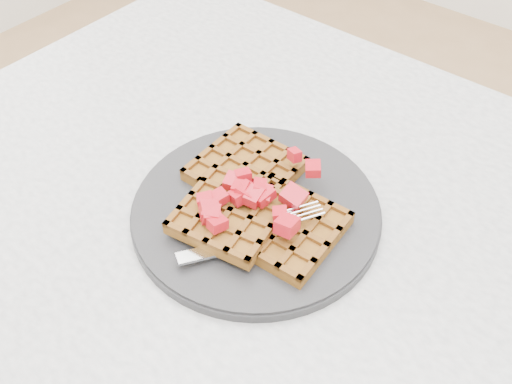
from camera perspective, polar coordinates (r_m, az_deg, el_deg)
table at (r=0.76m, az=6.59°, el=-10.13°), size 1.20×0.80×0.75m
plate at (r=0.68m, az=0.00°, el=-1.87°), size 0.30×0.30×0.02m
waffles at (r=0.67m, az=-0.20°, el=-0.95°), size 0.22×0.20×0.03m
strawberry_pile at (r=0.65m, az=0.00°, el=0.86°), size 0.15×0.15×0.02m
fork at (r=0.64m, az=0.56°, el=-4.52°), size 0.11×0.17×0.02m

